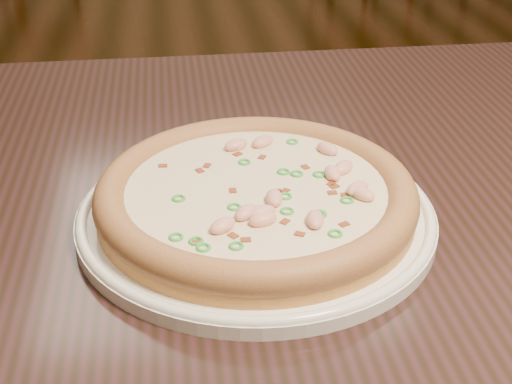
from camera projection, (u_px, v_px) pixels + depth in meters
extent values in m
plane|color=black|center=(273.00, 320.00, 1.66)|extent=(9.00, 9.00, 0.00)
cube|color=black|center=(371.00, 203.00, 0.70)|extent=(1.20, 0.80, 0.04)
cylinder|color=white|center=(256.00, 216.00, 0.63)|extent=(0.31, 0.31, 0.01)
torus|color=white|center=(256.00, 210.00, 0.62)|extent=(0.31, 0.31, 0.01)
cylinder|color=tan|center=(256.00, 201.00, 0.62)|extent=(0.28, 0.28, 0.02)
torus|color=#B77C42|center=(256.00, 192.00, 0.61)|extent=(0.28, 0.28, 0.03)
cylinder|color=beige|center=(256.00, 189.00, 0.61)|extent=(0.23, 0.23, 0.00)
ellipsoid|color=#F2B29E|center=(333.00, 173.00, 0.63)|extent=(0.01, 0.02, 0.01)
ellipsoid|color=#F2B29E|center=(263.00, 142.00, 0.68)|extent=(0.03, 0.03, 0.01)
ellipsoid|color=#F2B29E|center=(261.00, 212.00, 0.57)|extent=(0.03, 0.02, 0.01)
ellipsoid|color=#F2B29E|center=(328.00, 149.00, 0.67)|extent=(0.03, 0.03, 0.01)
ellipsoid|color=#F2B29E|center=(236.00, 145.00, 0.68)|extent=(0.03, 0.02, 0.01)
ellipsoid|color=#F2B29E|center=(223.00, 226.00, 0.55)|extent=(0.03, 0.03, 0.01)
ellipsoid|color=#F2B29E|center=(315.00, 219.00, 0.56)|extent=(0.02, 0.03, 0.01)
ellipsoid|color=#F2B29E|center=(357.00, 189.00, 0.60)|extent=(0.03, 0.03, 0.01)
ellipsoid|color=#F2B29E|center=(263.00, 219.00, 0.56)|extent=(0.03, 0.02, 0.01)
ellipsoid|color=#F2B29E|center=(343.00, 168.00, 0.64)|extent=(0.03, 0.03, 0.01)
ellipsoid|color=#F2B29E|center=(274.00, 198.00, 0.59)|extent=(0.02, 0.03, 0.01)
ellipsoid|color=#F2B29E|center=(362.00, 194.00, 0.60)|extent=(0.03, 0.03, 0.01)
ellipsoid|color=#F2B29E|center=(246.00, 213.00, 0.57)|extent=(0.03, 0.03, 0.01)
cube|color=maroon|center=(277.00, 192.00, 0.61)|extent=(0.01, 0.01, 0.00)
cube|color=maroon|center=(285.00, 192.00, 0.61)|extent=(0.01, 0.01, 0.00)
cube|color=maroon|center=(300.00, 235.00, 0.55)|extent=(0.01, 0.01, 0.00)
cube|color=maroon|center=(233.00, 191.00, 0.61)|extent=(0.01, 0.01, 0.00)
cube|color=maroon|center=(331.00, 184.00, 0.62)|extent=(0.01, 0.01, 0.00)
cube|color=maroon|center=(359.00, 192.00, 0.61)|extent=(0.01, 0.01, 0.00)
cube|color=maroon|center=(207.00, 166.00, 0.65)|extent=(0.01, 0.01, 0.00)
cube|color=maroon|center=(332.00, 194.00, 0.60)|extent=(0.01, 0.01, 0.00)
cube|color=maroon|center=(200.00, 171.00, 0.64)|extent=(0.01, 0.01, 0.00)
cube|color=maroon|center=(334.00, 187.00, 0.61)|extent=(0.01, 0.01, 0.00)
cube|color=maroon|center=(233.00, 237.00, 0.55)|extent=(0.01, 0.01, 0.00)
cube|color=maroon|center=(315.00, 220.00, 0.57)|extent=(0.01, 0.01, 0.00)
cube|color=maroon|center=(238.00, 155.00, 0.67)|extent=(0.01, 0.01, 0.00)
cube|color=maroon|center=(345.00, 196.00, 0.60)|extent=(0.01, 0.01, 0.00)
cube|color=maroon|center=(285.00, 223.00, 0.56)|extent=(0.01, 0.01, 0.00)
cube|color=maroon|center=(344.00, 225.00, 0.56)|extent=(0.01, 0.01, 0.00)
cube|color=maroon|center=(246.00, 241.00, 0.54)|extent=(0.01, 0.01, 0.00)
cube|color=maroon|center=(305.00, 168.00, 0.64)|extent=(0.01, 0.01, 0.00)
cube|color=maroon|center=(196.00, 244.00, 0.54)|extent=(0.01, 0.01, 0.00)
cube|color=maroon|center=(163.00, 167.00, 0.65)|extent=(0.01, 0.01, 0.00)
cube|color=maroon|center=(262.00, 158.00, 0.66)|extent=(0.01, 0.01, 0.00)
torus|color=green|center=(285.00, 196.00, 0.60)|extent=(0.02, 0.02, 0.00)
torus|color=green|center=(203.00, 248.00, 0.53)|extent=(0.02, 0.02, 0.00)
torus|color=green|center=(320.00, 214.00, 0.57)|extent=(0.02, 0.02, 0.00)
torus|color=green|center=(179.00, 199.00, 0.59)|extent=(0.02, 0.02, 0.00)
torus|color=green|center=(319.00, 175.00, 0.63)|extent=(0.01, 0.01, 0.00)
torus|color=green|center=(261.00, 219.00, 0.57)|extent=(0.01, 0.01, 0.00)
torus|color=green|center=(297.00, 174.00, 0.63)|extent=(0.02, 0.02, 0.00)
torus|color=green|center=(292.00, 142.00, 0.69)|extent=(0.02, 0.02, 0.00)
torus|color=green|center=(273.00, 199.00, 0.59)|extent=(0.01, 0.01, 0.00)
torus|color=green|center=(287.00, 211.00, 0.58)|extent=(0.02, 0.02, 0.00)
torus|color=green|center=(283.00, 172.00, 0.64)|extent=(0.02, 0.02, 0.00)
torus|color=green|center=(176.00, 237.00, 0.54)|extent=(0.02, 0.02, 0.00)
torus|color=green|center=(319.00, 215.00, 0.57)|extent=(0.02, 0.02, 0.00)
torus|color=green|center=(347.00, 200.00, 0.59)|extent=(0.02, 0.02, 0.00)
torus|color=green|center=(244.00, 162.00, 0.65)|extent=(0.02, 0.02, 0.00)
torus|color=green|center=(236.00, 246.00, 0.53)|extent=(0.02, 0.02, 0.00)
torus|color=green|center=(196.00, 241.00, 0.54)|extent=(0.02, 0.02, 0.00)
torus|color=green|center=(234.00, 207.00, 0.58)|extent=(0.01, 0.01, 0.00)
torus|color=green|center=(335.00, 234.00, 0.55)|extent=(0.02, 0.02, 0.00)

